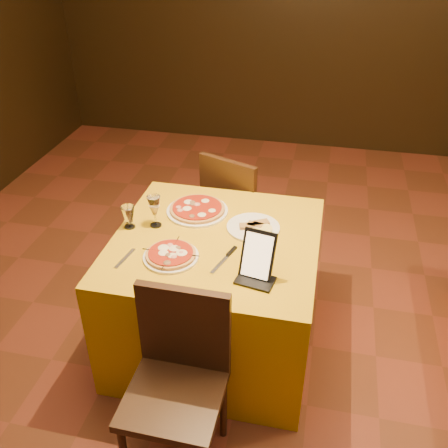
% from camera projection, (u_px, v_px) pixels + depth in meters
% --- Properties ---
extents(floor, '(6.00, 7.00, 0.01)m').
position_uv_depth(floor, '(307.00, 406.00, 2.68)').
color(floor, '#5E2D19').
rests_on(floor, ground).
extents(wall_back, '(6.00, 0.01, 2.80)m').
position_uv_depth(wall_back, '(348.00, 12.00, 4.80)').
color(wall_back, black).
rests_on(wall_back, floor).
extents(main_table, '(1.10, 1.10, 0.75)m').
position_uv_depth(main_table, '(216.00, 292.00, 2.89)').
color(main_table, '#CE9D0D').
rests_on(main_table, floor).
extents(chair_main_near, '(0.44, 0.44, 0.91)m').
position_uv_depth(chair_main_near, '(174.00, 397.00, 2.17)').
color(chair_main_near, black).
rests_on(chair_main_near, floor).
extents(chair_main_far, '(0.56, 0.56, 0.91)m').
position_uv_depth(chair_main_far, '(242.00, 209.00, 3.52)').
color(chair_main_far, black).
rests_on(chair_main_far, floor).
extents(pizza_near, '(0.28, 0.28, 0.03)m').
position_uv_depth(pizza_near, '(171.00, 255.00, 2.53)').
color(pizza_near, white).
rests_on(pizza_near, main_table).
extents(pizza_far, '(0.36, 0.36, 0.03)m').
position_uv_depth(pizza_far, '(197.00, 210.00, 2.91)').
color(pizza_far, white).
rests_on(pizza_far, main_table).
extents(cutlet_dish, '(0.30, 0.30, 0.03)m').
position_uv_depth(cutlet_dish, '(253.00, 226.00, 2.76)').
color(cutlet_dish, white).
rests_on(cutlet_dish, main_table).
extents(wine_glass, '(0.11, 0.11, 0.19)m').
position_uv_depth(wine_glass, '(155.00, 211.00, 2.74)').
color(wine_glass, '#F1CE89').
rests_on(wine_glass, main_table).
extents(water_glass, '(0.08, 0.08, 0.13)m').
position_uv_depth(water_glass, '(129.00, 217.00, 2.75)').
color(water_glass, silver).
rests_on(water_glass, main_table).
extents(tablet, '(0.18, 0.12, 0.23)m').
position_uv_depth(tablet, '(258.00, 255.00, 2.35)').
color(tablet, black).
rests_on(tablet, main_table).
extents(knife, '(0.09, 0.24, 0.01)m').
position_uv_depth(knife, '(224.00, 261.00, 2.51)').
color(knife, silver).
rests_on(knife, main_table).
extents(fork_near, '(0.05, 0.18, 0.01)m').
position_uv_depth(fork_near, '(125.00, 259.00, 2.53)').
color(fork_near, silver).
rests_on(fork_near, main_table).
extents(fork_far, '(0.06, 0.18, 0.01)m').
position_uv_depth(fork_far, '(216.00, 208.00, 2.95)').
color(fork_far, silver).
rests_on(fork_far, main_table).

